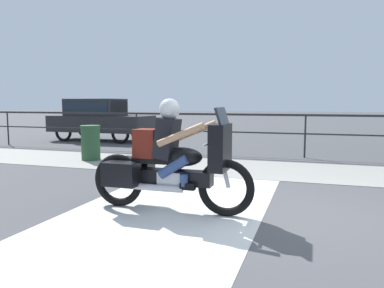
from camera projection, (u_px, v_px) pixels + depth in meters
ground_plane at (293, 216)px, 5.00m from camera, size 120.00×120.00×0.00m
sidewalk_band at (302, 171)px, 8.21m from camera, size 44.00×2.40×0.01m
crosswalk_band at (171, 209)px, 5.33m from camera, size 2.62×6.00×0.01m
fence_railing at (305, 123)px, 10.18m from camera, size 36.00×0.05×1.20m
motorcycle at (169, 162)px, 5.17m from camera, size 2.37×0.76×1.57m
parked_car at (99, 117)px, 14.81m from camera, size 4.01×1.62×1.65m
trash_bin at (91, 143)px, 9.79m from camera, size 0.51×0.51×0.92m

